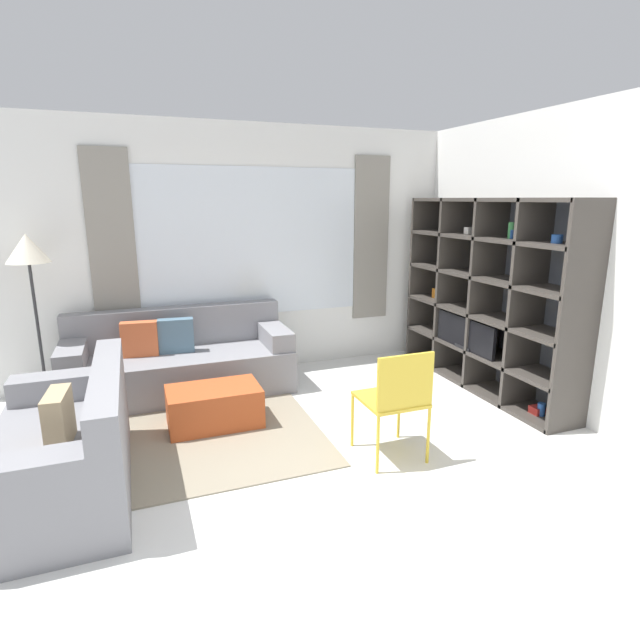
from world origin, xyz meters
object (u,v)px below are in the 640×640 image
ottoman (214,407)px  floor_lamp (28,257)px  shelving_unit (489,297)px  couch_main (180,363)px  folding_chair (396,395)px  couch_side (68,449)px

ottoman → floor_lamp: bearing=143.5°
shelving_unit → ottoman: (-2.80, 0.02, -0.78)m
floor_lamp → couch_main: bearing=-6.7°
floor_lamp → folding_chair: floor_lamp is taller
shelving_unit → folding_chair: bearing=-147.3°
floor_lamp → couch_side: bearing=-78.0°
couch_side → folding_chair: bearing=79.9°
shelving_unit → folding_chair: 1.98m
ottoman → floor_lamp: 2.16m
ottoman → floor_lamp: (-1.43, 1.06, 1.23)m
couch_side → folding_chair: (2.23, -0.40, 0.21)m
shelving_unit → ottoman: shelving_unit is taller
ottoman → folding_chair: folding_chair is taller
shelving_unit → couch_main: size_ratio=1.06×
couch_main → floor_lamp: 1.66m
folding_chair → ottoman: bearing=-42.4°
couch_side → couch_main: bearing=151.2°
shelving_unit → ottoman: size_ratio=2.96×
ottoman → folding_chair: size_ratio=0.90×
couch_side → folding_chair: size_ratio=1.84×
shelving_unit → ottoman: 2.90m
couch_main → floor_lamp: bearing=173.3°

